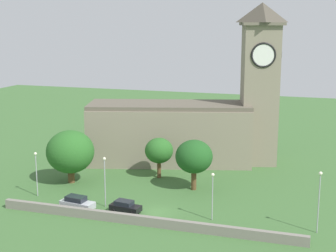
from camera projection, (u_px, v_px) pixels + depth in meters
ground_plane at (186, 179)px, 80.70m from camera, size 200.00×200.00×0.00m
church at (192, 121)px, 89.31m from camera, size 34.95×17.74×28.32m
quay_barrier at (144, 221)px, 62.17m from camera, size 40.12×0.70×1.22m
car_silver at (77, 203)px, 67.31m from camera, size 4.94×2.63×1.91m
car_black at (125, 206)px, 66.36m from camera, size 4.38×2.50×1.65m
streetlamp_west_end at (36, 167)px, 72.01m from camera, size 0.44×0.44×6.61m
streetlamp_west_mid at (105, 174)px, 67.66m from camera, size 0.44×0.44×7.07m
streetlamp_central at (213, 188)px, 63.10m from camera, size 0.44×0.44×6.29m
streetlamp_east_mid at (319, 193)px, 59.06m from camera, size 0.44×0.44×7.70m
tree_riverside_west at (194, 157)px, 74.63m from camera, size 5.63×5.63×7.73m
tree_churchyard at (159, 151)px, 80.63m from camera, size 4.60×4.60×6.65m
tree_riverside_east at (70, 152)px, 78.01m from camera, size 7.52×7.52×8.44m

